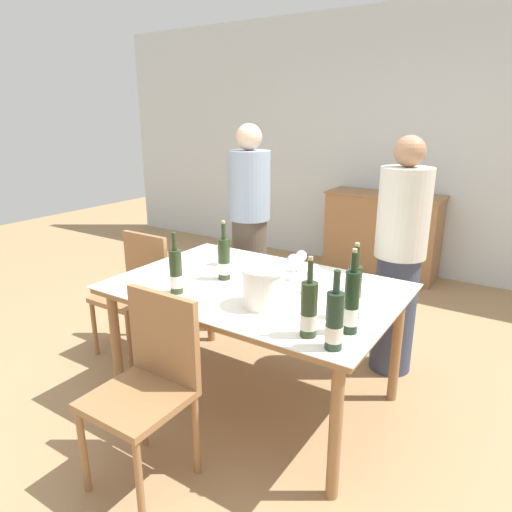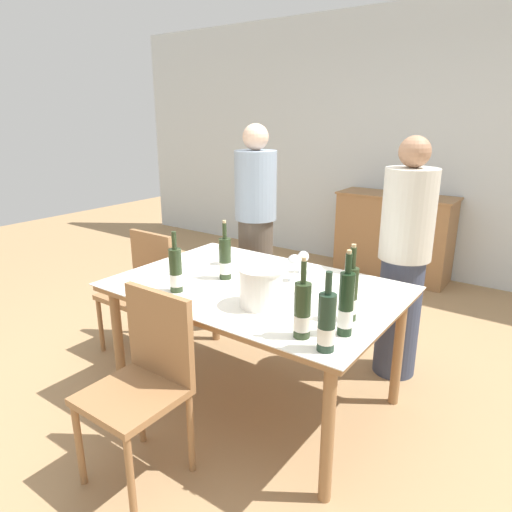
% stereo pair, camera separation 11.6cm
% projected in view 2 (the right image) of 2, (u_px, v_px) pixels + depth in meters
% --- Properties ---
extents(ground_plane, '(12.00, 12.00, 0.00)m').
position_uv_depth(ground_plane, '(256.00, 398.00, 2.88)').
color(ground_plane, '#A37F56').
extents(back_wall, '(8.00, 0.10, 2.80)m').
position_uv_depth(back_wall, '(422.00, 145.00, 4.80)').
color(back_wall, silver).
rests_on(back_wall, ground_plane).
extents(sideboard_cabinet, '(1.22, 0.46, 0.91)m').
position_uv_depth(sideboard_cabinet, '(393.00, 236.00, 4.92)').
color(sideboard_cabinet, '#996B42').
rests_on(sideboard_cabinet, ground_plane).
extents(dining_table, '(1.63, 1.11, 0.76)m').
position_uv_depth(dining_table, '(256.00, 296.00, 2.68)').
color(dining_table, '#996B42').
rests_on(dining_table, ground_plane).
extents(ice_bucket, '(0.23, 0.23, 0.20)m').
position_uv_depth(ice_bucket, '(261.00, 286.00, 2.35)').
color(ice_bucket, white).
rests_on(ice_bucket, dining_table).
extents(wine_bottle_0, '(0.07, 0.07, 0.35)m').
position_uv_depth(wine_bottle_0, '(176.00, 271.00, 2.54)').
color(wine_bottle_0, '#28381E').
rests_on(wine_bottle_0, dining_table).
extents(wine_bottle_1, '(0.08, 0.08, 0.37)m').
position_uv_depth(wine_bottle_1, '(302.00, 312.00, 2.01)').
color(wine_bottle_1, '#28381E').
rests_on(wine_bottle_1, dining_table).
extents(wine_bottle_2, '(0.08, 0.08, 0.35)m').
position_uv_depth(wine_bottle_2, '(327.00, 324.00, 1.90)').
color(wine_bottle_2, '#1E3323').
rests_on(wine_bottle_2, dining_table).
extents(wine_bottle_3, '(0.07, 0.07, 0.40)m').
position_uv_depth(wine_bottle_3, '(346.00, 305.00, 2.03)').
color(wine_bottle_3, black).
rests_on(wine_bottle_3, dining_table).
extents(wine_bottle_4, '(0.07, 0.07, 0.38)m').
position_uv_depth(wine_bottle_4, '(351.00, 295.00, 2.18)').
color(wine_bottle_4, '#28381E').
rests_on(wine_bottle_4, dining_table).
extents(wine_bottle_5, '(0.07, 0.07, 0.36)m').
position_uv_depth(wine_bottle_5, '(225.00, 260.00, 2.74)').
color(wine_bottle_5, '#28381E').
rests_on(wine_bottle_5, dining_table).
extents(wine_glass_0, '(0.09, 0.09, 0.16)m').
position_uv_depth(wine_glass_0, '(295.00, 262.00, 2.70)').
color(wine_glass_0, white).
rests_on(wine_glass_0, dining_table).
extents(wine_glass_1, '(0.07, 0.07, 0.14)m').
position_uv_depth(wine_glass_1, '(303.00, 257.00, 2.85)').
color(wine_glass_1, white).
rests_on(wine_glass_1, dining_table).
extents(wine_glass_2, '(0.08, 0.08, 0.15)m').
position_uv_depth(wine_glass_2, '(224.00, 250.00, 3.01)').
color(wine_glass_2, white).
rests_on(wine_glass_2, dining_table).
extents(wine_glass_3, '(0.08, 0.08, 0.15)m').
position_uv_depth(wine_glass_3, '(313.00, 276.00, 2.50)').
color(wine_glass_3, white).
rests_on(wine_glass_3, dining_table).
extents(chair_near_front, '(0.42, 0.42, 0.92)m').
position_uv_depth(chair_near_front, '(145.00, 374.00, 2.17)').
color(chair_near_front, '#996B42').
rests_on(chair_near_front, ground_plane).
extents(chair_left_end, '(0.42, 0.42, 0.87)m').
position_uv_depth(chair_left_end, '(142.00, 283.00, 3.42)').
color(chair_left_end, '#996B42').
rests_on(chair_left_end, ground_plane).
extents(person_host, '(0.33, 0.33, 1.65)m').
position_uv_depth(person_host, '(256.00, 230.00, 3.66)').
color(person_host, '#51473D').
rests_on(person_host, ground_plane).
extents(person_guest_left, '(0.33, 0.33, 1.59)m').
position_uv_depth(person_guest_left, '(404.00, 262.00, 2.95)').
color(person_guest_left, '#383F56').
rests_on(person_guest_left, ground_plane).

